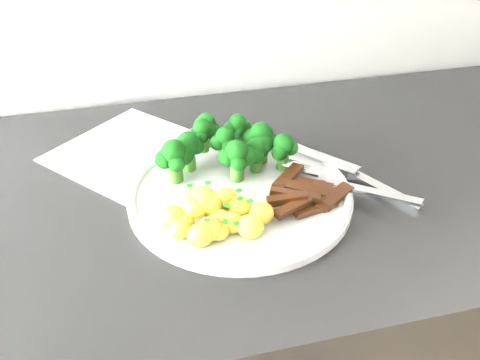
{
  "coord_description": "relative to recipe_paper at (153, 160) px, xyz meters",
  "views": [
    {
      "loc": [
        -0.23,
        1.08,
        1.32
      ],
      "look_at": [
        -0.09,
        1.64,
        0.92
      ],
      "focal_mm": 38.95,
      "sensor_mm": 36.0,
      "label": 1
    }
  ],
  "objects": [
    {
      "name": "knife",
      "position": [
        0.29,
        -0.14,
        0.01
      ],
      "size": [
        0.14,
        0.21,
        0.03
      ],
      "color": "silver",
      "rests_on": "plate"
    },
    {
      "name": "plate",
      "position": [
        0.11,
        -0.13,
        0.01
      ],
      "size": [
        0.31,
        0.31,
        0.02
      ],
      "color": "white",
      "rests_on": "counter"
    },
    {
      "name": "recipe_paper",
      "position": [
        0.0,
        0.0,
        0.0
      ],
      "size": [
        0.36,
        0.37,
        0.0
      ],
      "color": "white",
      "rests_on": "counter"
    },
    {
      "name": "broccoli",
      "position": [
        0.1,
        -0.06,
        0.05
      ],
      "size": [
        0.21,
        0.15,
        0.06
      ],
      "color": "#32661C",
      "rests_on": "plate"
    },
    {
      "name": "potatoes",
      "position": [
        0.06,
        -0.19,
        0.03
      ],
      "size": [
        0.14,
        0.11,
        0.05
      ],
      "color": "#FFC94B",
      "rests_on": "plate"
    },
    {
      "name": "beef_strips",
      "position": [
        0.19,
        -0.17,
        0.02
      ],
      "size": [
        0.13,
        0.11,
        0.03
      ],
      "color": "black",
      "rests_on": "plate"
    },
    {
      "name": "fork",
      "position": [
        0.26,
        -0.16,
        0.02
      ],
      "size": [
        0.16,
        0.16,
        0.02
      ],
      "color": "silver",
      "rests_on": "plate"
    }
  ]
}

